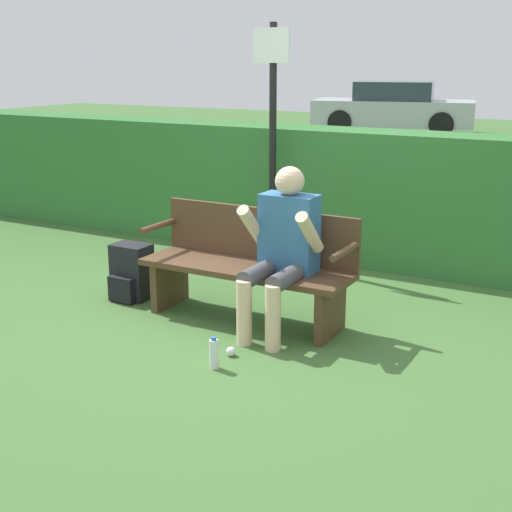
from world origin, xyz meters
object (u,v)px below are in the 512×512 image
(backpack, at_px, (131,273))
(signpost, at_px, (272,127))
(water_bottle, at_px, (214,354))
(park_bench, at_px, (249,265))
(parked_car, at_px, (393,108))
(person_seated, at_px, (283,244))

(backpack, relative_size, signpost, 0.21)
(water_bottle, height_order, signpost, signpost)
(park_bench, relative_size, signpost, 0.73)
(signpost, xyz_separation_m, parked_car, (-3.02, 12.73, -0.68))
(park_bench, relative_size, parked_car, 0.37)
(signpost, height_order, parked_car, signpost)
(parked_car, bearing_deg, backpack, -92.87)
(water_bottle, xyz_separation_m, signpost, (-0.85, 2.42, 1.22))
(water_bottle, relative_size, parked_car, 0.05)
(signpost, bearing_deg, water_bottle, -70.65)
(park_bench, distance_m, person_seated, 0.43)
(person_seated, distance_m, signpost, 1.97)
(park_bench, xyz_separation_m, water_bottle, (0.26, -0.93, -0.33))
(person_seated, xyz_separation_m, water_bottle, (-0.08, -0.81, -0.56))
(parked_car, bearing_deg, park_bench, -88.62)
(park_bench, xyz_separation_m, parked_car, (-3.61, 14.22, 0.21))
(park_bench, relative_size, water_bottle, 7.64)
(park_bench, distance_m, backpack, 1.11)
(backpack, xyz_separation_m, parked_car, (-2.52, 14.29, 0.42))
(person_seated, bearing_deg, signpost, 120.10)
(park_bench, bearing_deg, signpost, 111.57)
(park_bench, bearing_deg, backpack, -175.95)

